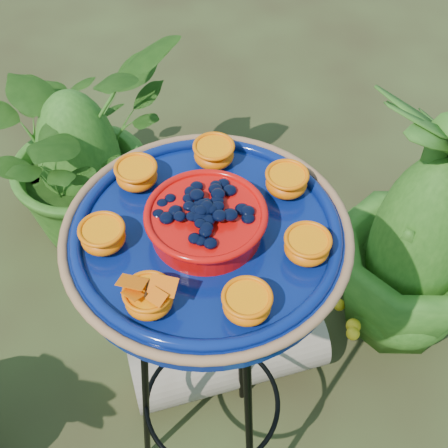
{
  "coord_description": "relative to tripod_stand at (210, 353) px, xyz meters",
  "views": [
    {
      "loc": [
        0.15,
        -0.82,
        1.82
      ],
      "look_at": [
        0.05,
        -0.14,
        1.02
      ],
      "focal_mm": 50.0,
      "sensor_mm": 36.0,
      "label": 1
    }
  ],
  "objects": [
    {
      "name": "shrub_back_left",
      "position": [
        -0.6,
        0.83,
        -0.19
      ],
      "size": [
        0.86,
        0.9,
        0.77
      ],
      "primitive_type": "imported",
      "rotation": [
        0.0,
        0.0,
        1.08
      ],
      "color": "#245015",
      "rests_on": "ground"
    },
    {
      "name": "driftwood_log",
      "position": [
        0.01,
        0.26,
        -0.48
      ],
      "size": [
        0.63,
        0.43,
        0.2
      ],
      "primitive_type": "cylinder",
      "rotation": [
        0.0,
        1.57,
        0.43
      ],
      "color": "gray",
      "rests_on": "ground"
    },
    {
      "name": "tripod_stand",
      "position": [
        0.0,
        0.0,
        0.0
      ],
      "size": [
        0.44,
        0.44,
        0.96
      ],
      "rotation": [
        0.0,
        0.0,
        -0.32
      ],
      "color": "black",
      "rests_on": "ground"
    },
    {
      "name": "ground_plane",
      "position": [
        -0.02,
        0.14,
        -0.58
      ],
      "size": [
        20.0,
        20.0,
        0.0
      ],
      "primitive_type": "plane",
      "color": "black",
      "rests_on": "ground"
    },
    {
      "name": "feeder_dish",
      "position": [
        -0.0,
        -0.0,
        0.42
      ],
      "size": [
        0.61,
        0.61,
        0.11
      ],
      "rotation": [
        0.0,
        0.0,
        -0.32
      ],
      "color": "navy",
      "rests_on": "tripod_stand"
    },
    {
      "name": "shrub_back_right",
      "position": [
        0.54,
        0.56,
        -0.14
      ],
      "size": [
        0.69,
        0.69,
        0.89
      ],
      "primitive_type": "imported",
      "rotation": [
        0.0,
        0.0,
        2.2
      ],
      "color": "#245015",
      "rests_on": "ground"
    }
  ]
}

